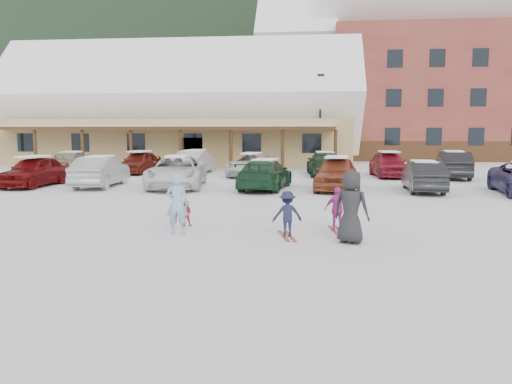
# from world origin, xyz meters

# --- Properties ---
(ground) EXTENTS (160.00, 160.00, 0.00)m
(ground) POSITION_xyz_m (0.00, 0.00, 0.00)
(ground) COLOR white
(ground) RESTS_ON ground
(forested_hillside) EXTENTS (300.00, 70.00, 38.00)m
(forested_hillside) POSITION_xyz_m (0.00, 85.00, 19.00)
(forested_hillside) COLOR black
(forested_hillside) RESTS_ON ground
(day_lodge) EXTENTS (29.12, 12.50, 10.38)m
(day_lodge) POSITION_xyz_m (-9.00, 27.96, 3.94)
(day_lodge) COLOR tan
(day_lodge) RESTS_ON ground
(alpine_hotel) EXTENTS (31.48, 14.01, 21.48)m
(alpine_hotel) POSITION_xyz_m (14.27, 38.00, 8.63)
(alpine_hotel) COLOR maroon
(alpine_hotel) RESTS_ON ground
(lamp_post) EXTENTS (0.50, 0.25, 6.90)m
(lamp_post) POSITION_xyz_m (2.61, 24.45, 3.86)
(lamp_post) COLOR black
(lamp_post) RESTS_ON ground
(conifer_0) EXTENTS (4.40, 4.40, 10.20)m
(conifer_0) POSITION_xyz_m (-26.00, 30.00, 5.69)
(conifer_0) COLOR black
(conifer_0) RESTS_ON ground
(conifer_2) EXTENTS (5.28, 5.28, 12.24)m
(conifer_2) POSITION_xyz_m (-30.00, 42.00, 6.83)
(conifer_2) COLOR black
(conifer_2) RESTS_ON ground
(conifer_3) EXTENTS (3.96, 3.96, 9.18)m
(conifer_3) POSITION_xyz_m (6.00, 44.00, 5.12)
(conifer_3) COLOR black
(conifer_3) RESTS_ON ground
(adult_skier) EXTENTS (0.63, 0.43, 1.68)m
(adult_skier) POSITION_xyz_m (-1.70, -0.50, 0.84)
(adult_skier) COLOR #8AA7C8
(adult_skier) RESTS_ON ground
(toddler_red) EXTENTS (0.40, 0.33, 0.76)m
(toddler_red) POSITION_xyz_m (-1.75, 0.64, 0.38)
(toddler_red) COLOR #B22632
(toddler_red) RESTS_ON ground
(child_navy) EXTENTS (0.87, 0.62, 1.23)m
(child_navy) POSITION_xyz_m (1.30, -0.49, 0.61)
(child_navy) COLOR #1A1C3B
(child_navy) RESTS_ON ground
(skis_child_navy) EXTENTS (0.51, 1.41, 0.03)m
(skis_child_navy) POSITION_xyz_m (1.30, -0.49, 0.01)
(skis_child_navy) COLOR #A32117
(skis_child_navy) RESTS_ON ground
(child_magenta) EXTENTS (0.77, 0.41, 1.26)m
(child_magenta) POSITION_xyz_m (2.67, 0.37, 0.63)
(child_magenta) COLOR #BF3497
(child_magenta) RESTS_ON ground
(skis_child_magenta) EXTENTS (0.41, 1.41, 0.03)m
(skis_child_magenta) POSITION_xyz_m (2.67, 0.37, 0.01)
(skis_child_magenta) COLOR #A32117
(skis_child_magenta) RESTS_ON ground
(bystander_dark) EXTENTS (1.06, 0.90, 1.84)m
(bystander_dark) POSITION_xyz_m (2.93, -1.09, 0.92)
(bystander_dark) COLOR #242426
(bystander_dark) RESTS_ON ground
(parked_car_0) EXTENTS (1.99, 4.50, 1.51)m
(parked_car_0) POSITION_xyz_m (-11.78, 9.83, 0.75)
(parked_car_0) COLOR #650B0C
(parked_car_0) RESTS_ON ground
(parked_car_1) EXTENTS (1.90, 4.69, 1.51)m
(parked_car_1) POSITION_xyz_m (-8.43, 10.03, 0.76)
(parked_car_1) COLOR #9C9DA0
(parked_car_1) RESTS_ON ground
(parked_car_2) EXTENTS (3.27, 5.84, 1.54)m
(parked_car_2) POSITION_xyz_m (-4.59, 10.14, 0.77)
(parked_car_2) COLOR white
(parked_car_2) RESTS_ON ground
(parked_car_3) EXTENTS (2.58, 5.09, 1.41)m
(parked_car_3) POSITION_xyz_m (-0.23, 9.92, 0.71)
(parked_car_3) COLOR #173C24
(parked_car_3) RESTS_ON ground
(parked_car_4) EXTENTS (2.41, 4.79, 1.57)m
(parked_car_4) POSITION_xyz_m (3.14, 10.06, 0.78)
(parked_car_4) COLOR brown
(parked_car_4) RESTS_ON ground
(parked_car_5) EXTENTS (1.69, 4.29, 1.39)m
(parked_car_5) POSITION_xyz_m (7.06, 9.77, 0.70)
(parked_car_5) COLOR black
(parked_car_5) RESTS_ON ground
(parked_car_7) EXTENTS (2.56, 4.98, 1.38)m
(parked_car_7) POSITION_xyz_m (-13.49, 17.22, 0.69)
(parked_car_7) COLOR gray
(parked_car_7) RESTS_ON ground
(parked_car_8) EXTENTS (2.07, 4.34, 1.43)m
(parked_car_8) POSITION_xyz_m (-9.02, 17.44, 0.72)
(parked_car_8) COLOR maroon
(parked_car_8) RESTS_ON ground
(parked_car_9) EXTENTS (1.94, 4.70, 1.51)m
(parked_car_9) POSITION_xyz_m (-5.40, 17.63, 0.76)
(parked_car_9) COLOR #AEADB2
(parked_car_9) RESTS_ON ground
(parked_car_10) EXTENTS (2.93, 5.30, 1.40)m
(parked_car_10) POSITION_xyz_m (-1.64, 16.38, 0.70)
(parked_car_10) COLOR silver
(parked_car_10) RESTS_ON ground
(parked_car_11) EXTENTS (2.35, 5.12, 1.45)m
(parked_car_11) POSITION_xyz_m (2.80, 17.25, 0.73)
(parked_car_11) COLOR #1D3824
(parked_car_11) RESTS_ON ground
(parked_car_12) EXTENTS (2.07, 4.57, 1.52)m
(parked_car_12) POSITION_xyz_m (6.56, 16.74, 0.76)
(parked_car_12) COLOR maroon
(parked_car_12) RESTS_ON ground
(parked_car_13) EXTENTS (2.39, 4.98, 1.57)m
(parked_car_13) POSITION_xyz_m (10.16, 16.34, 0.79)
(parked_car_13) COLOR black
(parked_car_13) RESTS_ON ground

